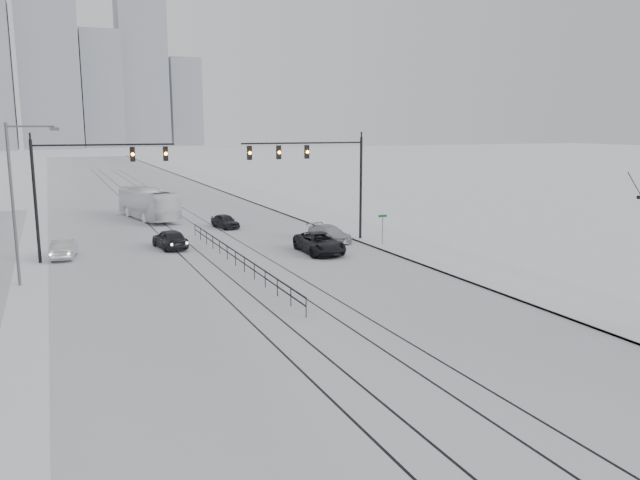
{
  "coord_description": "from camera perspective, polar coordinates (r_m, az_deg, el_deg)",
  "views": [
    {
      "loc": [
        -10.5,
        -7.91,
        8.79
      ],
      "look_at": [
        1.67,
        20.22,
        3.2
      ],
      "focal_mm": 35.0,
      "sensor_mm": 36.0,
      "label": 1
    }
  ],
  "objects": [
    {
      "name": "skyline",
      "position": [
        282.8,
        -20.83,
        14.11
      ],
      "size": [
        96.0,
        48.0,
        72.0
      ],
      "color": "#8F949D",
      "rests_on": "ground"
    },
    {
      "name": "traffic_mast_nw",
      "position": [
        44.06,
        -20.85,
        5.48
      ],
      "size": [
        9.1,
        0.37,
        8.0
      ],
      "color": "black",
      "rests_on": "ground"
    },
    {
      "name": "curb",
      "position": [
        71.77,
        -5.75,
        3.3
      ],
      "size": [
        0.1,
        260.0,
        0.12
      ],
      "primitive_type": "cube",
      "color": "gray",
      "rests_on": "ground"
    },
    {
      "name": "traffic_mast_ne",
      "position": [
        46.88,
        0.11,
        6.63
      ],
      "size": [
        9.6,
        0.37,
        8.0
      ],
      "color": "black",
      "rests_on": "ground"
    },
    {
      "name": "box_truck",
      "position": [
        61.9,
        -15.43,
        3.18
      ],
      "size": [
        4.49,
        10.92,
        2.96
      ],
      "primitive_type": "imported",
      "rotation": [
        0.0,
        0.0,
        3.34
      ],
      "color": "white",
      "rests_on": "ground"
    },
    {
      "name": "sidewalk_east",
      "position": [
        72.55,
        -3.9,
        3.42
      ],
      "size": [
        5.0,
        260.0,
        0.16
      ],
      "primitive_type": "cube",
      "color": "silver",
      "rests_on": "ground"
    },
    {
      "name": "sedan_nb_far",
      "position": [
        55.27,
        -8.67,
        1.71
      ],
      "size": [
        2.07,
        3.78,
        1.22
      ],
      "primitive_type": "imported",
      "rotation": [
        0.0,
        0.0,
        0.19
      ],
      "color": "black",
      "rests_on": "ground"
    },
    {
      "name": "road",
      "position": [
        69.27,
        -14.5,
        2.72
      ],
      "size": [
        22.0,
        260.0,
        0.02
      ],
      "primitive_type": "cube",
      "color": "silver",
      "rests_on": "ground"
    },
    {
      "name": "median_fence",
      "position": [
        40.19,
        -7.74,
        -1.62
      ],
      "size": [
        0.06,
        24.0,
        1.0
      ],
      "color": "black",
      "rests_on": "ground"
    },
    {
      "name": "tram_rails",
      "position": [
        49.82,
        -10.85,
        0.01
      ],
      "size": [
        5.3,
        180.0,
        0.01
      ],
      "color": "black",
      "rests_on": "ground"
    },
    {
      "name": "street_light_west",
      "position": [
        38.11,
        -25.9,
        3.91
      ],
      "size": [
        2.73,
        0.25,
        9.0
      ],
      "color": "#595B60",
      "rests_on": "ground"
    },
    {
      "name": "street_sign",
      "position": [
        46.27,
        5.74,
        1.35
      ],
      "size": [
        0.7,
        0.06,
        2.4
      ],
      "color": "#595B60",
      "rests_on": "ground"
    },
    {
      "name": "sedan_nb_right",
      "position": [
        48.2,
        0.86,
        0.58
      ],
      "size": [
        2.6,
        4.59,
        1.25
      ],
      "primitive_type": "imported",
      "rotation": [
        0.0,
        0.0,
        0.2
      ],
      "color": "#ACAFB4",
      "rests_on": "ground"
    },
    {
      "name": "sedan_nb_front",
      "position": [
        43.74,
        -0.06,
        -0.29
      ],
      "size": [
        2.51,
        5.25,
        1.44
      ],
      "primitive_type": "imported",
      "rotation": [
        0.0,
        0.0,
        -0.02
      ],
      "color": "black",
      "rests_on": "ground"
    },
    {
      "name": "sedan_sb_outer",
      "position": [
        45.49,
        -22.37,
        -0.77
      ],
      "size": [
        1.92,
        4.05,
        1.28
      ],
      "primitive_type": "imported",
      "rotation": [
        0.0,
        0.0,
        2.99
      ],
      "color": "#B1B2B9",
      "rests_on": "ground"
    },
    {
      "name": "sedan_sb_inner",
      "position": [
        46.72,
        -13.56,
        0.1
      ],
      "size": [
        2.27,
        4.43,
        1.44
      ],
      "primitive_type": "imported",
      "rotation": [
        0.0,
        0.0,
        3.28
      ],
      "color": "black",
      "rests_on": "ground"
    }
  ]
}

